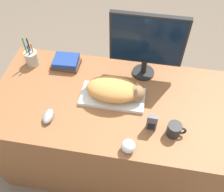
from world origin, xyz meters
TOP-DOWN VIEW (x-y plane):
  - desk at (0.00, 0.37)m, footprint 1.47×0.73m
  - keyboard at (0.00, 0.38)m, footprint 0.38×0.18m
  - cat at (0.02, 0.38)m, footprint 0.34×0.19m
  - monitor at (0.16, 0.62)m, footprint 0.44×0.14m
  - computer_mouse at (-0.33, 0.18)m, footprint 0.06×0.10m
  - coffee_mug at (0.37, 0.20)m, footprint 0.10×0.08m
  - pen_cup at (-0.58, 0.59)m, footprint 0.09×0.09m
  - baseball at (0.14, 0.06)m, footprint 0.07×0.07m
  - phone at (0.24, 0.21)m, footprint 0.06×0.03m
  - book_stack at (-0.35, 0.61)m, footprint 0.19×0.14m

SIDE VIEW (x-z plane):
  - desk at x=0.00m, z-range 0.00..0.73m
  - keyboard at x=0.00m, z-range 0.73..0.76m
  - computer_mouse at x=-0.33m, z-range 0.73..0.78m
  - book_stack at x=-0.35m, z-range 0.73..0.79m
  - baseball at x=0.14m, z-range 0.73..0.81m
  - coffee_mug at x=0.37m, z-range 0.73..0.81m
  - pen_cup at x=-0.58m, z-range 0.68..0.90m
  - phone at x=0.24m, z-range 0.73..0.85m
  - cat at x=0.02m, z-range 0.75..0.88m
  - monitor at x=0.16m, z-range 0.77..1.21m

